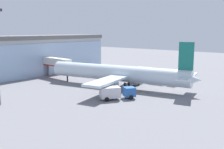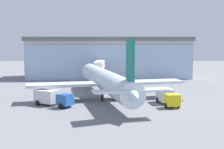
# 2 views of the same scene
# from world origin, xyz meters

# --- Properties ---
(ground) EXTENTS (240.00, 240.00, 0.00)m
(ground) POSITION_xyz_m (0.00, 0.00, 0.00)
(ground) COLOR slate
(terminal_building) EXTENTS (49.64, 16.81, 12.40)m
(terminal_building) POSITION_xyz_m (0.00, 40.54, 6.21)
(terminal_building) COLOR #ADADAD
(terminal_building) RESTS_ON ground
(jet_bridge) EXTENTS (3.00, 12.69, 5.94)m
(jet_bridge) POSITION_xyz_m (-2.53, 27.57, 4.56)
(jet_bridge) COLOR beige
(jet_bridge) RESTS_ON ground
(airplane) EXTENTS (30.14, 39.99, 11.59)m
(airplane) POSITION_xyz_m (-1.01, 4.67, 3.51)
(airplane) COLOR silver
(airplane) RESTS_ON ground
(catering_truck) EXTENTS (7.35, 5.76, 2.65)m
(catering_truck) POSITION_xyz_m (-10.27, -2.15, 1.47)
(catering_truck) COLOR #2659A5
(catering_truck) RESTS_ON ground
(fuel_truck) EXTENTS (3.16, 7.50, 2.65)m
(fuel_truck) POSITION_xyz_m (9.79, -1.50, 1.47)
(fuel_truck) COLOR yellow
(fuel_truck) RESTS_ON ground
(baggage_cart) EXTENTS (3.02, 2.03, 1.50)m
(baggage_cart) POSITION_xyz_m (2.89, 2.94, 0.50)
(baggage_cart) COLOR slate
(baggage_cart) RESTS_ON ground
(safety_cone_nose) EXTENTS (0.36, 0.36, 0.55)m
(safety_cone_nose) POSITION_xyz_m (-2.70, -2.81, 0.28)
(safety_cone_nose) COLOR orange
(safety_cone_nose) RESTS_ON ground
(safety_cone_wingtip) EXTENTS (0.36, 0.36, 0.55)m
(safety_cone_wingtip) POSITION_xyz_m (13.31, 1.57, 0.28)
(safety_cone_wingtip) COLOR orange
(safety_cone_wingtip) RESTS_ON ground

